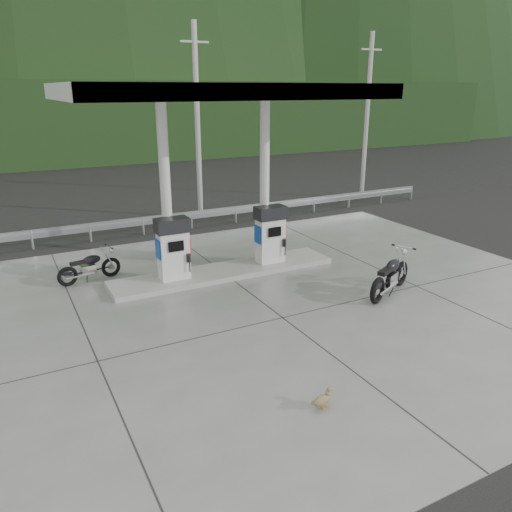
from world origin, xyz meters
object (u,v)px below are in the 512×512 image
motorcycle_left (89,267)px  gas_pump_left (173,249)px  gas_pump_right (270,234)px  motorcycle_right (390,276)px  duck (322,401)px

motorcycle_left → gas_pump_left: bearing=-41.2°
gas_pump_right → motorcycle_left: size_ratio=1.02×
gas_pump_left → motorcycle_right: size_ratio=0.83×
gas_pump_left → duck: 7.09m
gas_pump_right → duck: 7.65m
gas_pump_right → motorcycle_left: bearing=166.2°
gas_pump_left → motorcycle_left: gas_pump_left is taller
gas_pump_left → motorcycle_right: gas_pump_left is taller
motorcycle_right → gas_pump_right: bearing=92.3°
motorcycle_right → duck: size_ratio=4.89×
motorcycle_right → gas_pump_left: bearing=120.0°
motorcycle_right → motorcycle_left: bearing=121.2°
gas_pump_left → motorcycle_left: (-2.17, 1.32, -0.63)m
motorcycle_left → motorcycle_right: bearing=-43.9°
gas_pump_right → motorcycle_left: 5.56m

